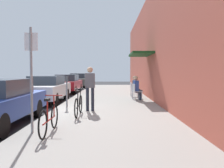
% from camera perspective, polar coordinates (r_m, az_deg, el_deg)
% --- Properties ---
extents(ground_plane, '(60.00, 60.00, 0.00)m').
position_cam_1_polar(ground_plane, '(9.42, -15.00, -7.08)').
color(ground_plane, '#2D2D30').
extents(sidewalk_slab, '(4.50, 32.00, 0.12)m').
position_cam_1_polar(sidewalk_slab, '(11.08, -0.91, -5.16)').
color(sidewalk_slab, '#9E9B93').
rests_on(sidewalk_slab, ground_plane).
extents(building_facade, '(1.40, 32.00, 6.12)m').
position_cam_1_polar(building_facade, '(11.29, 11.52, 10.19)').
color(building_facade, '#BC5442').
rests_on(building_facade, ground_plane).
extents(parked_car_1, '(1.80, 4.40, 1.41)m').
position_cam_1_polar(parked_car_1, '(12.86, -15.94, -1.11)').
color(parked_car_1, '#B7B7BC').
rests_on(parked_car_1, ground_plane).
extents(parked_car_2, '(1.80, 4.40, 1.42)m').
position_cam_1_polar(parked_car_2, '(18.42, -11.11, 0.15)').
color(parked_car_2, maroon).
rests_on(parked_car_2, ground_plane).
extents(parked_car_3, '(1.80, 4.40, 1.47)m').
position_cam_1_polar(parked_car_3, '(24.50, -8.38, 0.91)').
color(parked_car_3, '#47514C').
rests_on(parked_car_3, ground_plane).
extents(parking_meter, '(0.12, 0.10, 1.32)m').
position_cam_1_polar(parking_meter, '(10.14, -11.22, -1.27)').
color(parking_meter, slate).
rests_on(parking_meter, sidewalk_slab).
extents(street_sign, '(0.32, 0.06, 2.60)m').
position_cam_1_polar(street_sign, '(6.07, -19.35, 2.91)').
color(street_sign, gray).
rests_on(street_sign, sidewalk_slab).
extents(bicycle_0, '(0.46, 1.71, 0.90)m').
position_cam_1_polar(bicycle_0, '(5.97, -15.31, -8.23)').
color(bicycle_0, black).
rests_on(bicycle_0, sidewalk_slab).
extents(bicycle_1, '(0.46, 1.71, 0.90)m').
position_cam_1_polar(bicycle_1, '(8.18, -8.38, -5.13)').
color(bicycle_1, black).
rests_on(bicycle_1, sidewalk_slab).
extents(cafe_chair_0, '(0.51, 0.51, 0.87)m').
position_cam_1_polar(cafe_chair_0, '(12.44, 5.70, -1.66)').
color(cafe_chair_0, silver).
rests_on(cafe_chair_0, sidewalk_slab).
extents(seated_patron_0, '(0.47, 0.42, 1.29)m').
position_cam_1_polar(seated_patron_0, '(12.44, 5.97, -0.78)').
color(seated_patron_0, '#232838').
rests_on(seated_patron_0, sidewalk_slab).
extents(cafe_chair_1, '(0.51, 0.51, 0.87)m').
position_cam_1_polar(cafe_chair_1, '(13.23, 5.35, -1.38)').
color(cafe_chair_1, silver).
rests_on(cafe_chair_1, sidewalk_slab).
extents(seated_patron_1, '(0.48, 0.42, 1.29)m').
position_cam_1_polar(seated_patron_1, '(13.21, 5.61, -0.55)').
color(seated_patron_1, '#232838').
rests_on(seated_patron_1, sidewalk_slab).
extents(cafe_chair_2, '(0.46, 0.46, 0.87)m').
position_cam_1_polar(cafe_chair_2, '(14.24, 4.94, -1.07)').
color(cafe_chair_2, silver).
rests_on(cafe_chair_2, sidewalk_slab).
extents(pedestrian_standing, '(0.36, 0.22, 1.70)m').
position_cam_1_polar(pedestrian_standing, '(8.98, -5.60, -0.28)').
color(pedestrian_standing, '#232838').
rests_on(pedestrian_standing, sidewalk_slab).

